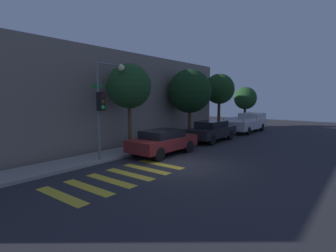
% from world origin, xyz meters
% --- Properties ---
extents(ground_plane, '(60.00, 60.00, 0.00)m').
position_xyz_m(ground_plane, '(0.00, 0.00, 0.00)').
color(ground_plane, '#28282D').
extents(sidewalk, '(26.00, 1.97, 0.14)m').
position_xyz_m(sidewalk, '(0.00, 4.18, 0.07)').
color(sidewalk, gray).
rests_on(sidewalk, ground).
extents(building_row, '(26.00, 6.00, 6.19)m').
position_xyz_m(building_row, '(0.00, 8.57, 3.10)').
color(building_row, slate).
rests_on(building_row, ground).
extents(crosswalk, '(5.64, 2.60, 0.00)m').
position_xyz_m(crosswalk, '(-3.02, 0.80, 0.00)').
color(crosswalk, gold).
rests_on(crosswalk, ground).
extents(traffic_light_pole, '(2.06, 0.56, 5.05)m').
position_xyz_m(traffic_light_pole, '(-1.63, 3.37, 3.35)').
color(traffic_light_pole, slate).
rests_on(traffic_light_pole, ground).
extents(sedan_near_corner, '(4.39, 1.89, 1.42)m').
position_xyz_m(sedan_near_corner, '(1.37, 2.10, 0.77)').
color(sedan_near_corner, maroon).
rests_on(sedan_near_corner, ground).
extents(sedan_middle, '(4.69, 1.79, 1.52)m').
position_xyz_m(sedan_middle, '(7.15, 2.10, 0.81)').
color(sedan_middle, black).
rests_on(sedan_middle, ground).
extents(pickup_truck, '(5.79, 2.06, 1.71)m').
position_xyz_m(pickup_truck, '(14.10, 2.10, 0.89)').
color(pickup_truck, '#BCBCC1').
rests_on(pickup_truck, ground).
extents(tree_near_corner, '(2.57, 2.57, 5.18)m').
position_xyz_m(tree_near_corner, '(0.61, 3.99, 3.87)').
color(tree_near_corner, '#4C3823').
rests_on(tree_near_corner, ground).
extents(tree_midblock, '(3.34, 3.34, 5.39)m').
position_xyz_m(tree_midblock, '(6.99, 3.99, 3.71)').
color(tree_midblock, '#4C3823').
rests_on(tree_midblock, ground).
extents(tree_far_end, '(2.76, 2.76, 5.40)m').
position_xyz_m(tree_far_end, '(11.94, 3.99, 3.99)').
color(tree_far_end, '#4C3823').
rests_on(tree_far_end, ground).
extents(tree_behind_truck, '(2.48, 2.48, 4.40)m').
position_xyz_m(tree_behind_truck, '(18.24, 3.99, 3.14)').
color(tree_behind_truck, brown).
rests_on(tree_behind_truck, ground).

